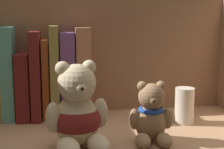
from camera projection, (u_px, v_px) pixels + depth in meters
The scene contains 12 objects.
shelf_board at pixel (112, 133), 74.70cm from camera, with size 64.95×30.24×2.00cm, color #A87F5B.
shelf_back_panel at pixel (103, 58), 87.42cm from camera, with size 67.35×1.20×32.35cm, color #896246.
book_2 at pixel (10, 73), 81.63cm from camera, with size 2.93×11.28×22.49cm, color #5CB0A6.
book_3 at pixel (25, 85), 82.67cm from camera, with size 3.19×13.22×16.24cm, color maroon.
book_4 at pixel (37, 74), 82.68cm from camera, with size 2.33×14.05×21.45cm, color maroon.
book_5 at pixel (46, 78), 83.20cm from camera, with size 1.62×10.88×19.38cm, color #A8501F.
book_6 at pixel (55, 71), 83.24cm from camera, with size 2.15×13.04×22.73cm, color olive.
book_7 at pixel (68, 74), 83.84cm from camera, with size 3.46×10.58×21.13cm, color #724786.
book_8 at pixel (83, 71), 84.32cm from camera, with size 3.58×9.56×22.25cm, color #B27756.
teddy_bear_larger at pixel (78, 114), 62.74cm from camera, with size 12.50×13.37×16.80cm.
teddy_bear_smaller at pixel (151, 116), 66.05cm from camera, with size 9.04×9.23×12.31cm.
pillar_candle at pixel (184, 105), 78.07cm from camera, with size 4.48×4.48×8.44cm, color silver.
Camera 1 is at (-10.77, -70.54, 26.75)cm, focal length 53.16 mm.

